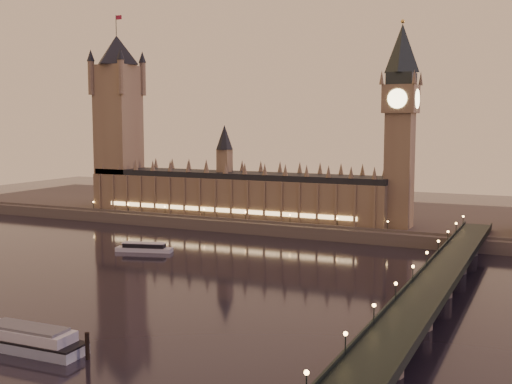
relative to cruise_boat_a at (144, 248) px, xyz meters
The scene contains 8 objects.
ground 59.48m from the cruise_boat_a, 41.10° to the right, with size 700.00×700.00×0.00m, color black.
far_embankment 146.47m from the cruise_boat_a, 59.29° to the left, with size 560.00×130.00×6.00m, color #423D35.
palace_of_westminster 84.41m from the cruise_boat_a, 86.73° to the left, with size 180.00×26.62×52.00m.
victoria_tower 128.27m from the cruise_boat_a, 132.55° to the left, with size 31.68×31.68×118.00m.
big_ben 142.56m from the cruise_boat_a, 39.66° to the left, with size 17.68×17.68×104.00m.
westminster_bridge 141.95m from the cruise_boat_a, 15.99° to the right, with size 13.20×260.00×15.30m.
cruise_boat_a is the anchor object (origin of this frame).
moored_barge 128.92m from the cruise_boat_a, 68.48° to the right, with size 38.02×10.11×6.97m.
Camera 1 is at (125.79, -202.65, 59.65)m, focal length 45.00 mm.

